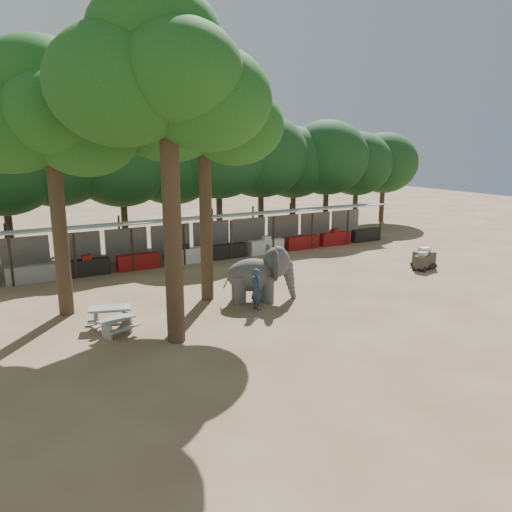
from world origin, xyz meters
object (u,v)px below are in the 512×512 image
picnic_table_far (110,314)px  cart_back (423,261)px  yard_tree_center (161,74)px  cart_front (424,258)px  picnic_table_near (117,324)px  yard_tree_left (45,112)px  yard_tree_back (199,106)px  handler (257,289)px  elephant (261,274)px

picnic_table_far → cart_back: cart_back is taller
yard_tree_center → cart_front: 18.66m
cart_front → picnic_table_near: bearing=-161.5°
yard_tree_left → picnic_table_near: yard_tree_left is taller
picnic_table_near → yard_tree_back: bearing=7.0°
yard_tree_center → cart_back: 18.29m
yard_tree_center → handler: (4.37, 1.39, -8.29)m
picnic_table_near → picnic_table_far: size_ratio=0.88×
yard_tree_back → picnic_table_near: (-4.61, -2.60, -8.11)m
yard_tree_center → yard_tree_back: yard_tree_center is taller
yard_tree_left → cart_front: size_ratio=7.94×
yard_tree_back → handler: size_ratio=6.21×
elephant → handler: bearing=-110.6°
yard_tree_center → picnic_table_near: yard_tree_center is taller
cart_front → cart_back: bearing=-132.9°
cart_back → handler: bearing=167.6°
handler → cart_front: 12.02m
handler → yard_tree_back: bearing=23.6°
yard_tree_left → yard_tree_center: size_ratio=0.92×
yard_tree_left → cart_front: 20.81m
cart_front → cart_back: 0.50m
yard_tree_left → cart_back: 20.49m
yard_tree_back → elephant: size_ratio=3.38×
elephant → picnic_table_far: 6.83m
handler → cart_back: size_ratio=1.46×
elephant → cart_back: size_ratio=2.69×
yard_tree_left → cart_front: bearing=-5.8°
yard_tree_back → cart_front: 15.50m
elephant → cart_back: (10.68, 0.32, -0.73)m
picnic_table_far → picnic_table_near: bearing=-73.6°
handler → yard_tree_left: bearing=59.9°
elephant → picnic_table_far: (-6.79, -0.01, -0.73)m
yard_tree_center → yard_tree_back: (3.00, 4.00, -0.67)m
picnic_table_near → picnic_table_far: bearing=67.4°
yard_tree_left → yard_tree_back: yard_tree_back is taller
picnic_table_near → picnic_table_far: (0.00, 1.02, 0.08)m
cart_back → yard_tree_left: bearing=154.1°
cart_back → picnic_table_near: bearing=165.3°
picnic_table_far → cart_back: (17.47, 0.33, 0.00)m
cart_front → cart_back: (-0.41, -0.28, -0.08)m
yard_tree_back → cart_back: (12.86, -1.25, -8.02)m
yard_tree_left → yard_tree_back: (6.00, -1.00, 0.34)m
picnic_table_near → elephant: bearing=-13.8°
yard_tree_back → elephant: 7.77m
yard_tree_left → yard_tree_center: 5.92m
yard_tree_center → elephant: yard_tree_center is taller
picnic_table_near → cart_front: size_ratio=1.21×
yard_tree_left → picnic_table_near: size_ratio=6.54×
cart_front → yard_tree_back: bearing=-170.9°
yard_tree_center → cart_back: (15.86, 2.75, -8.69)m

